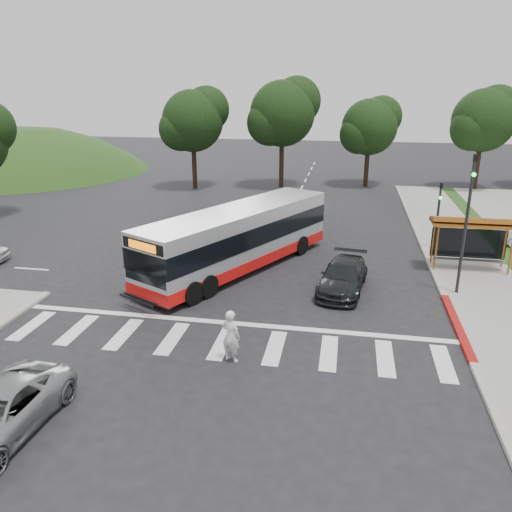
# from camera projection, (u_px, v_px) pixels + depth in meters

# --- Properties ---
(ground) EXTENTS (140.00, 140.00, 0.00)m
(ground) POSITION_uv_depth(u_px,v_px,m) (248.00, 292.00, 23.55)
(ground) COLOR black
(ground) RESTS_ON ground
(sidewalk_east) EXTENTS (4.00, 40.00, 0.12)m
(sidewalk_east) POSITION_uv_depth(u_px,v_px,m) (460.00, 252.00, 29.08)
(sidewalk_east) COLOR gray
(sidewalk_east) RESTS_ON ground
(curb_east) EXTENTS (0.30, 40.00, 0.15)m
(curb_east) POSITION_uv_depth(u_px,v_px,m) (424.00, 250.00, 29.42)
(curb_east) COLOR #9E9991
(curb_east) RESTS_ON ground
(curb_east_red) EXTENTS (0.32, 6.00, 0.15)m
(curb_east_red) POSITION_uv_depth(u_px,v_px,m) (457.00, 326.00, 20.11)
(curb_east_red) COLOR maroon
(curb_east_red) RESTS_ON ground
(hillside_nw) EXTENTS (44.00, 44.00, 10.00)m
(hillside_nw) POSITION_uv_depth(u_px,v_px,m) (26.00, 171.00, 56.99)
(hillside_nw) COLOR #1F3A12
(hillside_nw) RESTS_ON ground
(crosswalk_ladder) EXTENTS (18.00, 2.60, 0.01)m
(crosswalk_ladder) POSITION_uv_depth(u_px,v_px,m) (223.00, 343.00, 18.90)
(crosswalk_ladder) COLOR silver
(crosswalk_ladder) RESTS_ON ground
(bus_shelter) EXTENTS (4.20, 1.60, 2.86)m
(bus_shelter) POSITION_uv_depth(u_px,v_px,m) (473.00, 227.00, 25.68)
(bus_shelter) COLOR #A2581B
(bus_shelter) RESTS_ON sidewalk_east
(traffic_signal_ne_tall) EXTENTS (0.18, 0.37, 6.50)m
(traffic_signal_ne_tall) POSITION_uv_depth(u_px,v_px,m) (467.00, 214.00, 22.03)
(traffic_signal_ne_tall) COLOR black
(traffic_signal_ne_tall) RESTS_ON ground
(traffic_signal_ne_short) EXTENTS (0.18, 0.37, 4.00)m
(traffic_signal_ne_short) POSITION_uv_depth(u_px,v_px,m) (439.00, 209.00, 28.99)
(traffic_signal_ne_short) COLOR black
(traffic_signal_ne_short) RESTS_ON ground
(tree_ne_a) EXTENTS (6.16, 5.74, 9.30)m
(tree_ne_a) POSITION_uv_depth(u_px,v_px,m) (484.00, 119.00, 44.82)
(tree_ne_a) COLOR black
(tree_ne_a) RESTS_ON parking_lot
(tree_north_a) EXTENTS (6.60, 6.15, 10.17)m
(tree_north_a) POSITION_uv_depth(u_px,v_px,m) (283.00, 112.00, 45.90)
(tree_north_a) COLOR black
(tree_north_a) RESTS_ON ground
(tree_north_b) EXTENTS (5.72, 5.33, 8.43)m
(tree_north_b) POSITION_uv_depth(u_px,v_px,m) (370.00, 126.00, 46.78)
(tree_north_b) COLOR black
(tree_north_b) RESTS_ON ground
(tree_north_c) EXTENTS (6.16, 5.74, 9.30)m
(tree_north_c) POSITION_uv_depth(u_px,v_px,m) (194.00, 120.00, 45.62)
(tree_north_c) COLOR black
(tree_north_c) RESTS_ON ground
(transit_bus) EXTENTS (8.22, 12.50, 3.27)m
(transit_bus) POSITION_uv_depth(u_px,v_px,m) (239.00, 239.00, 26.06)
(transit_bus) COLOR #A5A7AA
(transit_bus) RESTS_ON ground
(pedestrian) EXTENTS (0.82, 0.67, 1.95)m
(pedestrian) POSITION_uv_depth(u_px,v_px,m) (231.00, 336.00, 17.39)
(pedestrian) COLOR white
(pedestrian) RESTS_ON ground
(dark_sedan) EXTENTS (2.59, 5.03, 1.40)m
(dark_sedan) POSITION_uv_depth(u_px,v_px,m) (343.00, 276.00, 23.59)
(dark_sedan) COLOR black
(dark_sedan) RESTS_ON ground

